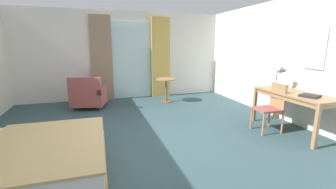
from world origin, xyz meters
TOP-DOWN VIEW (x-y plane):
  - ground at (0.00, 0.00)m, footprint 6.78×7.83m
  - wall_back at (0.00, 3.66)m, footprint 6.38×0.12m
  - wall_right at (3.13, 0.00)m, footprint 0.12×7.43m
  - balcony_glass_door at (0.22, 3.58)m, footprint 1.33×0.02m
  - curtain_panel_left at (-0.66, 3.48)m, footprint 0.59×0.10m
  - curtain_panel_right at (1.11, 3.48)m, footprint 0.58×0.10m
  - bed at (-1.90, -0.59)m, footprint 2.14×1.80m
  - writing_desk at (2.69, -0.22)m, footprint 0.66×1.52m
  - desk_chair at (2.30, -0.08)m, footprint 0.47×0.42m
  - desk_lamp at (2.70, 0.19)m, footprint 0.19×0.31m
  - closed_book at (2.63, -0.57)m, footprint 0.34×0.35m
  - armchair_by_window at (-1.08, 2.65)m, footprint 0.96×0.93m
  - round_cafe_table at (1.05, 2.67)m, footprint 0.58×0.58m
  - wall_mirror at (3.05, -0.22)m, footprint 0.02×0.41m

SIDE VIEW (x-z plane):
  - ground at x=0.00m, z-range -0.10..0.00m
  - bed at x=-1.90m, z-range -0.26..0.78m
  - armchair_by_window at x=-1.08m, z-range -0.09..0.76m
  - round_cafe_table at x=1.05m, z-range 0.16..0.85m
  - desk_chair at x=2.30m, z-range 0.05..0.97m
  - writing_desk at x=2.69m, z-range 0.29..1.06m
  - closed_book at x=2.63m, z-range 0.76..0.80m
  - desk_lamp at x=2.70m, z-range 0.86..1.36m
  - balcony_glass_door at x=0.22m, z-range 0.00..2.30m
  - curtain_panel_left at x=-0.66m, z-range 0.00..2.46m
  - curtain_panel_right at x=1.11m, z-range 0.00..2.46m
  - wall_back at x=0.00m, z-range 0.00..2.61m
  - wall_right at x=3.13m, z-range 0.00..2.61m
  - wall_mirror at x=3.05m, z-range 1.19..1.93m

